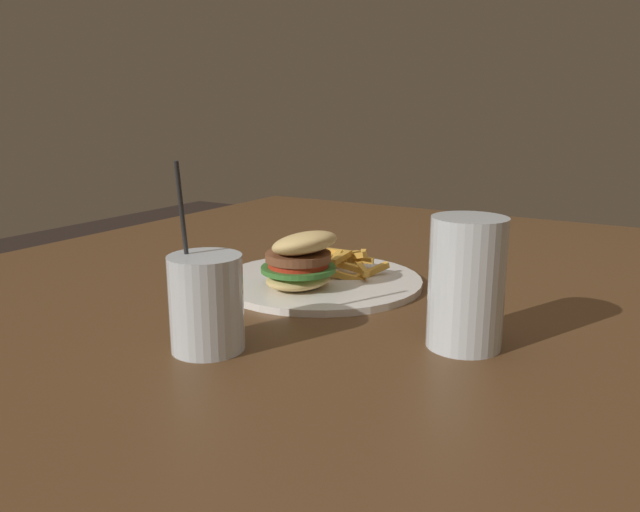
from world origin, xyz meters
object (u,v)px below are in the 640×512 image
at_px(spoon, 186,299).
at_px(beer_glass, 466,288).
at_px(meal_plate_near, 314,272).
at_px(juice_glass, 207,306).

bearing_deg(spoon, beer_glass, 59.70).
relative_size(meal_plate_near, juice_glass, 1.47).
distance_m(beer_glass, spoon, 0.38).
distance_m(juice_glass, spoon, 0.18).
height_order(meal_plate_near, juice_glass, juice_glass).
bearing_deg(juice_glass, meal_plate_near, -174.81).
bearing_deg(spoon, meal_plate_near, 107.14).
height_order(beer_glass, spoon, beer_glass).
distance_m(meal_plate_near, juice_glass, 0.26).
height_order(beer_glass, juice_glass, juice_glass).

